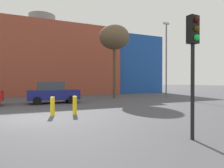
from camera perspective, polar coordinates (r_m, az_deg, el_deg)
name	(u,v)px	position (r m, az deg, el deg)	size (l,w,h in m)	color
ground_plane	(23,119)	(10.80, -24.90, -9.44)	(200.00, 200.00, 0.00)	#47474C
building_backdrop	(42,61)	(32.53, -19.97, 6.33)	(39.76, 10.01, 12.42)	#9E4733
parked_car_2	(53,93)	(17.85, -17.15, -2.44)	(4.37, 2.14, 1.89)	navy
traffic_light_near_right	(193,49)	(6.81, 22.97, 9.65)	(0.38, 0.38, 4.01)	black
bare_tree_0	(114,38)	(23.01, 0.68, 13.54)	(3.53, 3.53, 8.52)	brown
bollard_yellow_0	(53,106)	(11.21, -17.23, -6.35)	(0.24, 0.24, 1.04)	yellow
bollard_yellow_2	(75,105)	(11.32, -10.98, -6.22)	(0.24, 0.24, 1.06)	yellow
street_lamp	(166,56)	(24.56, 15.80, 8.10)	(0.80, 0.24, 9.13)	#59595E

